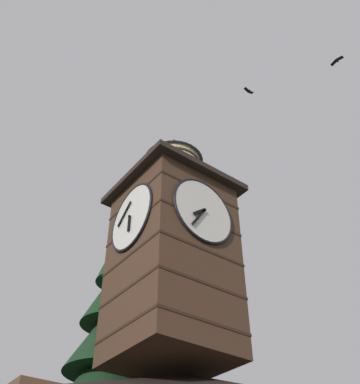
{
  "coord_description": "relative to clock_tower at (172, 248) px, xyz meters",
  "views": [
    {
      "loc": [
        9.38,
        11.75,
        1.29
      ],
      "look_at": [
        0.36,
        -0.31,
        13.7
      ],
      "focal_mm": 43.71,
      "sensor_mm": 36.0,
      "label": 1
    }
  ],
  "objects": [
    {
      "name": "clock_tower",
      "position": [
        0.0,
        0.0,
        0.0
      ],
      "size": [
        4.39,
        4.39,
        10.3
      ],
      "color": "#4C3323",
      "rests_on": "building_main"
    },
    {
      "name": "flying_bird_high",
      "position": [
        -1.72,
        3.36,
        7.29
      ],
      "size": [
        0.51,
        0.18,
        0.11
      ],
      "color": "black"
    },
    {
      "name": "flying_bird_low",
      "position": [
        -5.92,
        5.77,
        10.45
      ],
      "size": [
        0.25,
        0.71,
        0.14
      ],
      "color": "black"
    }
  ]
}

